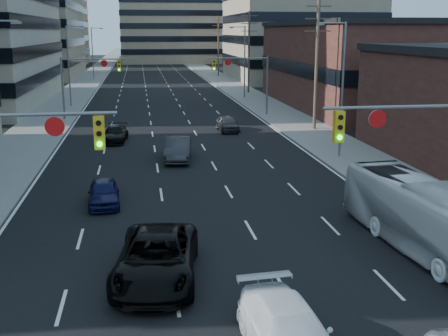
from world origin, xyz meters
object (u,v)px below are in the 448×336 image
at_px(black_pickup, 157,258).
at_px(transit_bus, 427,217).
at_px(white_van, 289,333).
at_px(sedan_blue, 104,192).

bearing_deg(black_pickup, transit_bus, 13.56).
height_order(black_pickup, white_van, black_pickup).
bearing_deg(transit_bus, white_van, -142.68).
bearing_deg(black_pickup, white_van, -50.62).
bearing_deg(sedan_blue, white_van, -71.95).
distance_m(transit_bus, sedan_blue, 15.08).
distance_m(white_van, transit_bus, 9.63).
height_order(white_van, sedan_blue, white_van).
relative_size(white_van, transit_bus, 0.49).
height_order(white_van, transit_bus, transit_bus).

